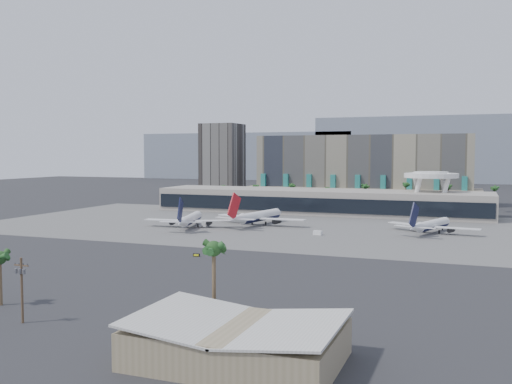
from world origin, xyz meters
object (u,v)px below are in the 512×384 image
(service_vehicle_b, at_px, (318,233))
(taxiway_sign, at_px, (196,255))
(utility_pole, at_px, (21,284))
(airliner_left, at_px, (190,219))
(airliner_right, at_px, (431,225))
(service_vehicle_a, at_px, (204,224))
(airliner_centre, at_px, (258,216))

(service_vehicle_b, relative_size, taxiway_sign, 1.56)
(utility_pole, xyz_separation_m, airliner_left, (-33.46, 130.43, -3.60))
(service_vehicle_b, height_order, taxiway_sign, service_vehicle_b)
(airliner_right, distance_m, service_vehicle_a, 91.94)
(utility_pole, xyz_separation_m, taxiway_sign, (-0.70, 71.30, -6.68))
(airliner_right, xyz_separation_m, taxiway_sign, (-62.24, -76.72, -2.85))
(utility_pole, bearing_deg, airliner_left, 104.39)
(airliner_left, bearing_deg, airliner_right, -4.36)
(service_vehicle_a, relative_size, taxiway_sign, 2.05)
(service_vehicle_b, bearing_deg, airliner_left, -174.63)
(airliner_left, bearing_deg, service_vehicle_b, -17.31)
(airliner_right, distance_m, taxiway_sign, 98.84)
(airliner_right, xyz_separation_m, service_vehicle_b, (-39.76, -19.97, -2.49))
(airliner_left, relative_size, airliner_centre, 0.91)
(airliner_right, bearing_deg, airliner_left, -150.73)
(service_vehicle_a, height_order, taxiway_sign, service_vehicle_a)
(service_vehicle_a, distance_m, taxiway_sign, 70.44)
(airliner_left, height_order, taxiway_sign, airliner_left)
(service_vehicle_b, bearing_deg, taxiway_sign, -103.78)
(airliner_right, height_order, taxiway_sign, airliner_right)
(taxiway_sign, bearing_deg, utility_pole, -101.46)
(utility_pole, xyz_separation_m, airliner_centre, (-9.79, 147.67, -3.30))
(airliner_left, height_order, service_vehicle_a, airliner_left)
(airliner_centre, bearing_deg, utility_pole, -75.68)
(utility_pole, height_order, taxiway_sign, utility_pole)
(utility_pole, relative_size, service_vehicle_b, 3.74)
(airliner_left, xyz_separation_m, airliner_centre, (23.68, 17.24, 0.31))
(airliner_centre, bearing_deg, airliner_left, -133.42)
(airliner_centre, xyz_separation_m, service_vehicle_a, (-19.73, -12.10, -2.81))
(airliner_left, relative_size, service_vehicle_b, 12.39)
(airliner_left, height_order, airliner_centre, airliner_centre)
(airliner_centre, xyz_separation_m, taxiway_sign, (9.08, -76.37, -3.38))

